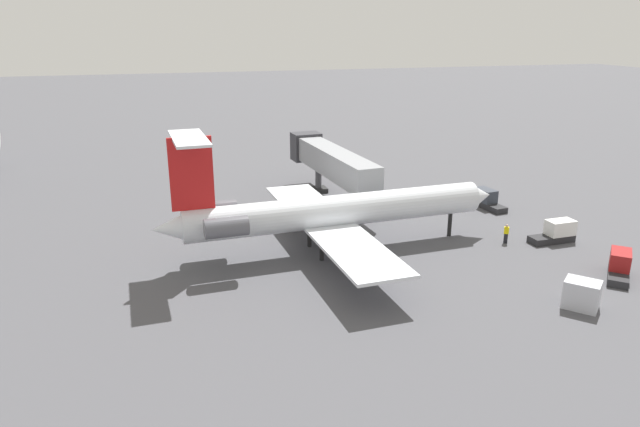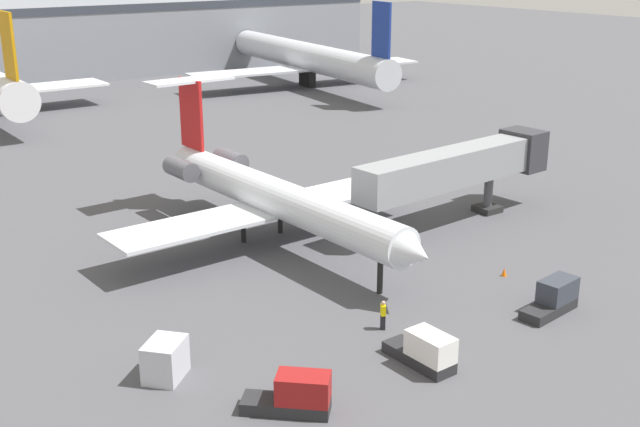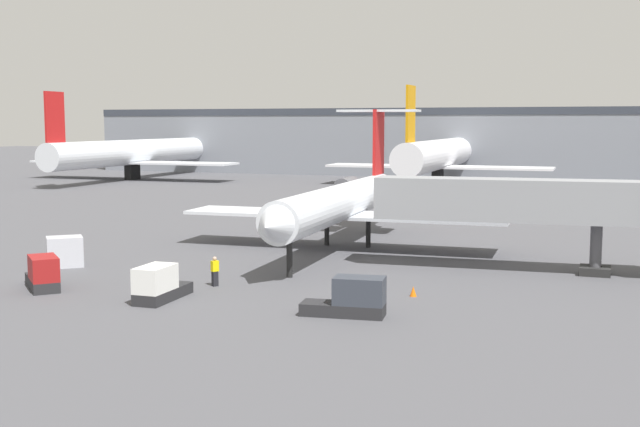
% 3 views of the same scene
% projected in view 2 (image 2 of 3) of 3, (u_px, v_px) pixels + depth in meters
% --- Properties ---
extents(ground_plane, '(400.00, 400.00, 0.10)m').
position_uv_depth(ground_plane, '(236.00, 247.00, 55.90)').
color(ground_plane, '#4C4C51').
extents(regional_jet, '(23.94, 29.38, 10.26)m').
position_uv_depth(regional_jet, '(270.00, 194.00, 55.89)').
color(regional_jet, silver).
rests_on(regional_jet, ground_plane).
extents(jet_bridge, '(18.90, 4.24, 6.02)m').
position_uv_depth(jet_bridge, '(466.00, 165.00, 60.18)').
color(jet_bridge, gray).
rests_on(jet_bridge, ground_plane).
extents(ground_crew_marshaller, '(0.43, 0.48, 1.69)m').
position_uv_depth(ground_crew_marshaller, '(383.00, 315.00, 43.51)').
color(ground_crew_marshaller, black).
rests_on(ground_crew_marshaller, ground_plane).
extents(baggage_tug_lead, '(1.51, 4.04, 1.90)m').
position_uv_depth(baggage_tug_lead, '(425.00, 351.00, 39.63)').
color(baggage_tug_lead, '#262628').
rests_on(baggage_tug_lead, ground_plane).
extents(baggage_tug_trailing, '(3.86, 3.77, 1.90)m').
position_uv_depth(baggage_tug_trailing, '(296.00, 396.00, 35.68)').
color(baggage_tug_trailing, '#262628').
rests_on(baggage_tug_trailing, ground_plane).
extents(baggage_tug_spare, '(4.14, 1.87, 1.90)m').
position_uv_depth(baggage_tug_spare, '(554.00, 298.00, 45.67)').
color(baggage_tug_spare, '#262628').
rests_on(baggage_tug_spare, ground_plane).
extents(cargo_container_uld, '(2.75, 2.70, 1.93)m').
position_uv_depth(cargo_container_uld, '(165.00, 360.00, 38.56)').
color(cargo_container_uld, silver).
rests_on(cargo_container_uld, ground_plane).
extents(traffic_cone_near, '(0.36, 0.36, 0.55)m').
position_uv_depth(traffic_cone_near, '(504.00, 272.00, 50.82)').
color(traffic_cone_near, orange).
rests_on(traffic_cone_near, ground_plane).
extents(parked_airliner_centre, '(37.27, 44.03, 13.54)m').
position_uv_depth(parked_airliner_centre, '(308.00, 57.00, 119.79)').
color(parked_airliner_centre, silver).
rests_on(parked_airliner_centre, ground_plane).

